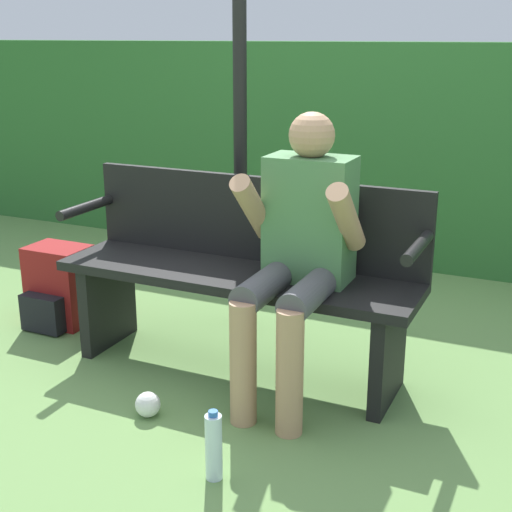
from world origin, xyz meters
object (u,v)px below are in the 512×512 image
Objects in this scene: backpack at (58,288)px; park_bench at (241,271)px; water_bottle at (214,446)px; signpost at (239,12)px; parked_car at (339,78)px; person_seated at (299,245)px.

park_bench is at bearing -2.30° from backpack.
signpost is at bearing 112.02° from water_bottle.
park_bench is 0.41× the size of parked_car.
person_seated is 1.25m from signpost.
backpack is (-1.48, 0.18, -0.48)m from person_seated.
person_seated is (0.34, -0.14, 0.21)m from park_bench.
backpack is 12.23m from parked_car.
parked_car is (-2.39, 11.99, 0.43)m from backpack.
parked_car is at bearing 107.67° from person_seated.
water_bottle is at bearing -70.32° from park_bench.
park_bench reaches higher than water_bottle.
backpack is (-1.14, 0.05, -0.27)m from park_bench.
park_bench is 1.26m from signpost.
signpost is (-0.54, 1.32, 1.51)m from water_bottle.
signpost is (-0.22, 0.45, 1.16)m from park_bench.
person_seated is at bearing -146.56° from parked_car.
parked_car is at bearing 101.29° from backpack.
signpost reaches higher than parked_car.
person_seated is 12.77m from parked_car.
parked_car is (-3.85, 12.91, 0.51)m from water_bottle.
water_bottle is (1.45, -0.92, -0.08)m from backpack.
person_seated is at bearing 87.90° from water_bottle.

